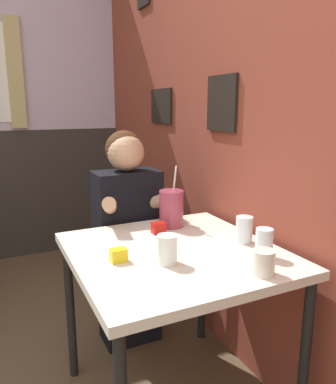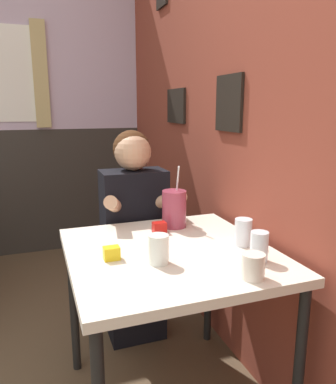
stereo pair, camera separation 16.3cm
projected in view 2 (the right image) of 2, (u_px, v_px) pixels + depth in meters
name	position (u px, v px, depth m)	size (l,w,h in m)	color
brick_wall_right	(194.00, 97.00, 2.30)	(0.08, 4.50, 2.70)	brown
back_wall	(3.00, 98.00, 3.09)	(5.25, 0.09, 2.70)	silver
main_table	(170.00, 267.00, 1.52)	(0.80, 0.83, 0.73)	beige
person_seated	(135.00, 235.00, 2.03)	(0.42, 0.40, 1.17)	black
cocktail_pitcher	(174.00, 209.00, 1.78)	(0.12, 0.12, 0.30)	#99384C
glass_near_pitcher	(243.00, 232.00, 1.55)	(0.07, 0.07, 0.11)	silver
glass_center	(159.00, 249.00, 1.37)	(0.08, 0.08, 0.11)	silver
glass_far_side	(253.00, 266.00, 1.25)	(0.08, 0.08, 0.09)	silver
glass_by_brick	(259.00, 247.00, 1.38)	(0.07, 0.07, 0.11)	silver
condiment_ketchup	(159.00, 228.00, 1.71)	(0.06, 0.04, 0.05)	#B7140F
condiment_mustard	(112.00, 253.00, 1.41)	(0.06, 0.04, 0.05)	yellow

